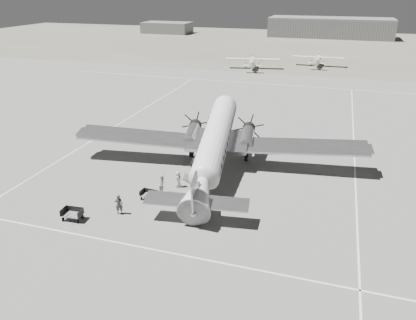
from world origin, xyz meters
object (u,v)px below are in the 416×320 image
object	(u,v)px
hangar_main	(330,27)
dc3_airliner	(214,146)
ramp_agent	(163,184)
shed_secondary	(167,28)
passenger	(178,179)
light_plane_left	(252,63)
light_plane_right	(318,61)
ground_crew	(119,204)
baggage_cart_far	(72,214)
baggage_cart_near	(149,195)

from	to	relation	value
hangar_main	dc3_airliner	xyz separation A→B (m)	(-6.40, -120.50, -0.42)
ramp_agent	shed_secondary	bearing A→B (deg)	40.46
shed_secondary	passenger	bearing A→B (deg)	-66.74
hangar_main	light_plane_left	distance (m)	67.75
shed_secondary	light_plane_right	bearing A→B (deg)	-42.08
ramp_agent	light_plane_left	bearing A→B (deg)	22.03
ground_crew	baggage_cart_far	bearing A→B (deg)	10.05
light_plane_right	baggage_cart_far	distance (m)	74.78
light_plane_left	ground_crew	xyz separation A→B (m)	(2.43, -64.05, -0.40)
ground_crew	shed_secondary	bearing A→B (deg)	-90.89
dc3_airliner	ground_crew	bearing A→B (deg)	-125.24
baggage_cart_near	ground_crew	xyz separation A→B (m)	(-1.24, -2.91, 0.45)
dc3_airliner	ground_crew	size ratio (longest dim) A/B	17.57
ground_crew	ramp_agent	size ratio (longest dim) A/B	0.96
shed_secondary	light_plane_left	xyz separation A→B (m)	(46.08, -61.27, -0.74)
hangar_main	ramp_agent	world-z (taller)	hangar_main
baggage_cart_near	baggage_cart_far	size ratio (longest dim) A/B	0.87
shed_secondary	ramp_agent	distance (m)	131.12
light_plane_right	baggage_cart_near	size ratio (longest dim) A/B	7.99
baggage_cart_near	dc3_airliner	bearing A→B (deg)	65.15
shed_secondary	light_plane_left	world-z (taller)	shed_secondary
hangar_main	dc3_airliner	bearing A→B (deg)	-93.04
dc3_airliner	passenger	distance (m)	4.99
baggage_cart_far	baggage_cart_near	bearing A→B (deg)	44.08
dc3_airliner	ground_crew	distance (m)	11.25
hangar_main	ground_crew	bearing A→B (deg)	-95.04
hangar_main	dc3_airliner	world-z (taller)	hangar_main
shed_secondary	ground_crew	distance (m)	134.39
baggage_cart_near	ramp_agent	size ratio (longest dim) A/B	0.82
baggage_cart_near	light_plane_right	bearing A→B (deg)	86.05
light_plane_left	ground_crew	distance (m)	64.10
ramp_agent	passenger	size ratio (longest dim) A/B	1.16
shed_secondary	light_plane_right	distance (m)	80.38
baggage_cart_far	hangar_main	bearing A→B (deg)	79.62
hangar_main	baggage_cart_near	size ratio (longest dim) A/B	28.82
hangar_main	passenger	xyz separation A→B (m)	(-8.67, -124.40, -2.53)
light_plane_right	ramp_agent	world-z (taller)	light_plane_right
baggage_cart_near	ground_crew	world-z (taller)	ground_crew
hangar_main	passenger	world-z (taller)	hangar_main
hangar_main	light_plane_right	distance (m)	58.91
light_plane_left	baggage_cart_near	xyz separation A→B (m)	(3.67, -61.14, -0.84)
passenger	ground_crew	bearing A→B (deg)	167.16
shed_secondary	light_plane_left	bearing A→B (deg)	-53.05
light_plane_left	ramp_agent	world-z (taller)	light_plane_left
ramp_agent	light_plane_right	bearing A→B (deg)	10.03
ground_crew	light_plane_left	bearing A→B (deg)	-109.88
ground_crew	ramp_agent	world-z (taller)	ramp_agent
hangar_main	baggage_cart_far	bearing A→B (deg)	-96.30
ground_crew	passenger	xyz separation A→B (m)	(2.82, 5.92, -0.09)
baggage_cart_far	ramp_agent	xyz separation A→B (m)	(5.08, 6.26, 0.42)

